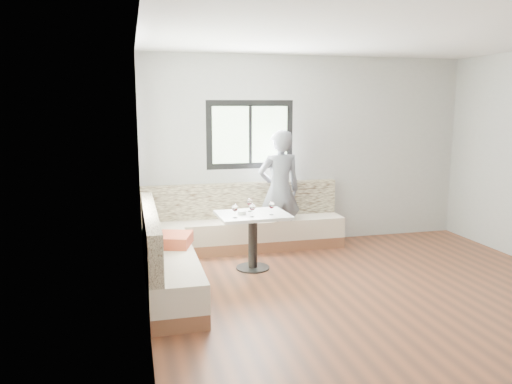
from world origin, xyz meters
TOP-DOWN VIEW (x-y plane):
  - room at (-0.08, 0.08)m, footprint 5.01×5.01m
  - banquette at (-1.59, 1.63)m, footprint 2.90×2.80m
  - table at (-1.14, 1.36)m, footprint 0.91×0.72m
  - person at (-0.56, 2.13)m, footprint 0.66×0.46m
  - olive_ramekin at (-1.28, 1.36)m, footprint 0.11×0.11m
  - wine_glass_a at (-1.41, 1.17)m, footprint 0.08×0.08m
  - wine_glass_b at (-1.19, 1.17)m, footprint 0.08×0.08m
  - wine_glass_c at (-0.93, 1.23)m, footprint 0.08×0.08m
  - wine_glass_d at (-1.15, 1.49)m, footprint 0.08×0.08m

SIDE VIEW (x-z plane):
  - banquette at x=-1.59m, z-range -0.14..0.81m
  - table at x=-1.14m, z-range 0.18..0.90m
  - olive_ramekin at x=-1.28m, z-range 0.72..0.77m
  - wine_glass_a at x=-1.41m, z-range 0.76..0.93m
  - wine_glass_b at x=-1.19m, z-range 0.76..0.93m
  - wine_glass_c at x=-0.93m, z-range 0.76..0.93m
  - wine_glass_d at x=-1.15m, z-range 0.76..0.93m
  - person at x=-0.56m, z-range 0.00..1.74m
  - room at x=-0.08m, z-range 0.01..2.82m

